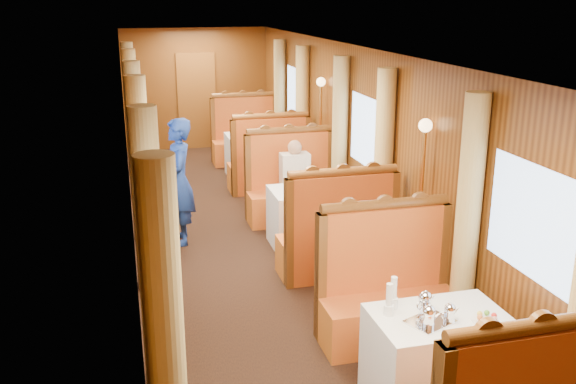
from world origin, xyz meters
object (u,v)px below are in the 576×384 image
object	(u,v)px
banquette_far_aft	(246,141)
fruit_plate	(487,318)
rose_vase_far	(255,124)
banquette_mid_aft	(292,191)
rose_vase_mid	(314,176)
teapot_right	(449,315)
teapot_left	(428,319)
banquette_far_fwd	(269,166)
tea_tray	(430,322)
table_near	(438,359)
banquette_near_aft	(387,297)
steward	(179,182)
table_mid	(312,217)
banquette_mid_fwd	(337,241)
table_far	(256,155)
teapot_back	(425,305)
passenger	(295,174)

from	to	relation	value
banquette_far_aft	fruit_plate	xyz separation A→B (m)	(0.30, -8.17, 0.35)
rose_vase_far	fruit_plate	bearing A→B (deg)	-87.56
banquette_mid_aft	rose_vase_mid	size ratio (longest dim) A/B	3.72
teapot_right	fruit_plate	distance (m)	0.30
teapot_left	rose_vase_far	world-z (taller)	rose_vase_far
banquette_far_fwd	rose_vase_mid	distance (m)	2.53
rose_vase_mid	tea_tray	bearing A→B (deg)	-92.49
table_near	rose_vase_far	xyz separation A→B (m)	(-0.00, 7.04, 0.55)
banquette_near_aft	teapot_left	size ratio (longest dim) A/B	7.91
teapot_right	rose_vase_far	bearing A→B (deg)	74.72
teapot_right	steward	distance (m)	4.43
table_near	table_mid	distance (m)	3.50
teapot_right	rose_vase_far	distance (m)	7.15
rose_vase_mid	rose_vase_far	distance (m)	3.53
banquette_mid_fwd	table_far	distance (m)	4.51
banquette_mid_aft	banquette_far_fwd	world-z (taller)	same
steward	table_far	bearing A→B (deg)	152.75
banquette_near_aft	rose_vase_mid	distance (m)	2.54
teapot_left	teapot_back	xyz separation A→B (m)	(0.07, 0.21, 0.00)
tea_tray	steward	bearing A→B (deg)	110.33
table_near	rose_vase_mid	distance (m)	3.55
fruit_plate	table_near	bearing A→B (deg)	152.79
banquette_near_aft	teapot_back	world-z (taller)	banquette_near_aft
table_mid	fruit_plate	world-z (taller)	fruit_plate
table_mid	banquette_mid_aft	world-z (taller)	banquette_mid_aft
tea_tray	steward	world-z (taller)	steward
fruit_plate	steward	distance (m)	4.59
banquette_near_aft	tea_tray	distance (m)	1.14
fruit_plate	rose_vase_far	xyz separation A→B (m)	(-0.31, 7.19, 0.16)
banquette_near_aft	banquette_far_fwd	world-z (taller)	same
banquette_mid_fwd	banquette_far_fwd	xyz separation A→B (m)	(0.00, 3.50, 0.00)
banquette_far_fwd	teapot_right	distance (m)	6.11
table_mid	rose_vase_far	size ratio (longest dim) A/B	2.92
table_near	banquette_far_aft	size ratio (longest dim) A/B	0.78
table_near	tea_tray	size ratio (longest dim) A/B	3.09
table_mid	tea_tray	size ratio (longest dim) A/B	3.09
fruit_plate	banquette_near_aft	bearing A→B (deg)	104.47
banquette_far_aft	teapot_right	distance (m)	8.13
banquette_far_fwd	banquette_far_aft	size ratio (longest dim) A/B	1.00
rose_vase_far	steward	size ratio (longest dim) A/B	0.22
steward	teapot_back	bearing A→B (deg)	22.75
banquette_mid_fwd	banquette_far_aft	bearing A→B (deg)	90.00
table_near	tea_tray	xyz separation A→B (m)	(-0.13, -0.07, 0.38)
tea_tray	fruit_plate	world-z (taller)	fruit_plate
tea_tray	teapot_back	world-z (taller)	teapot_back
rose_vase_mid	passenger	xyz separation A→B (m)	(-0.03, 0.80, -0.19)
banquette_far_fwd	tea_tray	xyz separation A→B (m)	(-0.13, -6.06, 0.33)
banquette_mid_aft	table_near	bearing A→B (deg)	-90.00
table_near	fruit_plate	bearing A→B (deg)	-27.21
teapot_right	rose_vase_mid	distance (m)	3.62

